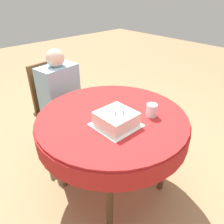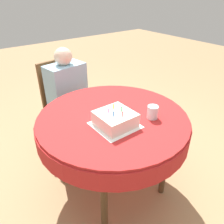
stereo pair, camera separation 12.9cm
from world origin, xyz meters
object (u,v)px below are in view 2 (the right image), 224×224
chair (64,102)px  birthday_cake (115,119)px  person (68,91)px  drinking_glass (153,112)px

chair → birthday_cake: 1.11m
person → drinking_glass: 1.07m
person → chair: bearing=90.0°
birthday_cake → drinking_glass: birthday_cake is taller
birthday_cake → drinking_glass: (0.28, -0.09, -0.00)m
chair → person: bearing=-90.0°
chair → person: person is taller
person → drinking_glass: person is taller
person → drinking_glass: size_ratio=11.38×
person → birthday_cake: 0.98m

